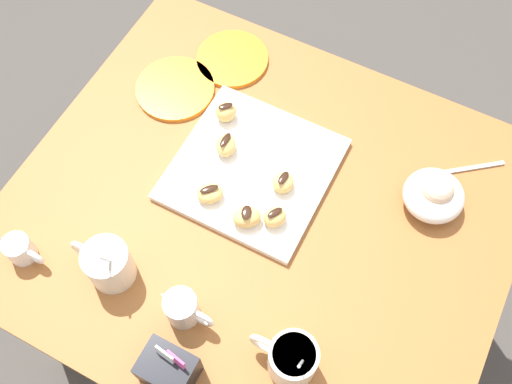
{
  "coord_description": "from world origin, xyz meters",
  "views": [
    {
      "loc": [
        -0.22,
        0.45,
        1.79
      ],
      "look_at": [
        0.02,
        -0.02,
        0.75
      ],
      "focal_mm": 41.45,
      "sensor_mm": 36.0,
      "label": 1
    }
  ],
  "objects_px": {
    "chocolate_sauce_pitcher": "(20,249)",
    "pastry_plate_square": "(253,169)",
    "beignet_4": "(226,112)",
    "cream_pitcher_white": "(183,308)",
    "saucer_orange_left": "(175,89)",
    "ice_cream_bowl": "(434,194)",
    "beignet_3": "(210,193)",
    "beignet_2": "(283,182)",
    "saucer_orange_right": "(232,59)",
    "coffee_mug_cream_left": "(291,359)",
    "beignet_1": "(247,217)",
    "dining_table": "(261,236)",
    "sugar_caddy": "(168,369)",
    "coffee_mug_cream_right": "(108,263)",
    "beignet_0": "(226,145)",
    "beignet_5": "(275,217)"
  },
  "relations": [
    {
      "from": "chocolate_sauce_pitcher",
      "to": "saucer_orange_right",
      "type": "bearing_deg",
      "value": -102.0
    },
    {
      "from": "pastry_plate_square",
      "to": "coffee_mug_cream_left",
      "type": "height_order",
      "value": "coffee_mug_cream_left"
    },
    {
      "from": "chocolate_sauce_pitcher",
      "to": "beignet_3",
      "type": "xyz_separation_m",
      "value": [
        -0.26,
        -0.26,
        0.0
      ]
    },
    {
      "from": "coffee_mug_cream_right",
      "to": "beignet_5",
      "type": "xyz_separation_m",
      "value": [
        -0.22,
        -0.23,
        -0.01
      ]
    },
    {
      "from": "dining_table",
      "to": "beignet_0",
      "type": "xyz_separation_m",
      "value": [
        0.12,
        -0.08,
        0.17
      ]
    },
    {
      "from": "chocolate_sauce_pitcher",
      "to": "beignet_3",
      "type": "height_order",
      "value": "chocolate_sauce_pitcher"
    },
    {
      "from": "dining_table",
      "to": "ice_cream_bowl",
      "type": "height_order",
      "value": "ice_cream_bowl"
    },
    {
      "from": "dining_table",
      "to": "ice_cream_bowl",
      "type": "xyz_separation_m",
      "value": [
        -0.29,
        -0.17,
        0.17
      ]
    },
    {
      "from": "beignet_4",
      "to": "beignet_1",
      "type": "bearing_deg",
      "value": 127.99
    },
    {
      "from": "saucer_orange_left",
      "to": "beignet_1",
      "type": "relative_size",
      "value": 3.14
    },
    {
      "from": "dining_table",
      "to": "beignet_0",
      "type": "height_order",
      "value": "beignet_0"
    },
    {
      "from": "coffee_mug_cream_right",
      "to": "beignet_1",
      "type": "distance_m",
      "value": 0.27
    },
    {
      "from": "pastry_plate_square",
      "to": "beignet_2",
      "type": "relative_size",
      "value": 6.62
    },
    {
      "from": "pastry_plate_square",
      "to": "saucer_orange_left",
      "type": "bearing_deg",
      "value": -22.73
    },
    {
      "from": "dining_table",
      "to": "sugar_caddy",
      "type": "height_order",
      "value": "sugar_caddy"
    },
    {
      "from": "cream_pitcher_white",
      "to": "beignet_2",
      "type": "height_order",
      "value": "cream_pitcher_white"
    },
    {
      "from": "dining_table",
      "to": "cream_pitcher_white",
      "type": "relative_size",
      "value": 9.27
    },
    {
      "from": "beignet_0",
      "to": "beignet_2",
      "type": "height_order",
      "value": "beignet_0"
    },
    {
      "from": "coffee_mug_cream_left",
      "to": "ice_cream_bowl",
      "type": "relative_size",
      "value": 1.19
    },
    {
      "from": "beignet_2",
      "to": "beignet_3",
      "type": "distance_m",
      "value": 0.15
    },
    {
      "from": "beignet_5",
      "to": "saucer_orange_left",
      "type": "bearing_deg",
      "value": -29.24
    },
    {
      "from": "cream_pitcher_white",
      "to": "beignet_3",
      "type": "relative_size",
      "value": 1.99
    },
    {
      "from": "sugar_caddy",
      "to": "ice_cream_bowl",
      "type": "height_order",
      "value": "sugar_caddy"
    },
    {
      "from": "beignet_4",
      "to": "cream_pitcher_white",
      "type": "bearing_deg",
      "value": 108.38
    },
    {
      "from": "saucer_orange_left",
      "to": "coffee_mug_cream_right",
      "type": "bearing_deg",
      "value": 105.33
    },
    {
      "from": "pastry_plate_square",
      "to": "ice_cream_bowl",
      "type": "bearing_deg",
      "value": -164.36
    },
    {
      "from": "dining_table",
      "to": "sugar_caddy",
      "type": "distance_m",
      "value": 0.39
    },
    {
      "from": "saucer_orange_left",
      "to": "ice_cream_bowl",
      "type": "bearing_deg",
      "value": 179.38
    },
    {
      "from": "cream_pitcher_white",
      "to": "saucer_orange_left",
      "type": "distance_m",
      "value": 0.51
    },
    {
      "from": "sugar_caddy",
      "to": "beignet_1",
      "type": "distance_m",
      "value": 0.31
    },
    {
      "from": "dining_table",
      "to": "chocolate_sauce_pitcher",
      "type": "distance_m",
      "value": 0.49
    },
    {
      "from": "saucer_orange_left",
      "to": "beignet_4",
      "type": "height_order",
      "value": "beignet_4"
    },
    {
      "from": "sugar_caddy",
      "to": "ice_cream_bowl",
      "type": "distance_m",
      "value": 0.59
    },
    {
      "from": "saucer_orange_left",
      "to": "beignet_2",
      "type": "xyz_separation_m",
      "value": [
        -0.32,
        0.12,
        0.03
      ]
    },
    {
      "from": "saucer_orange_right",
      "to": "beignet_2",
      "type": "relative_size",
      "value": 3.52
    },
    {
      "from": "coffee_mug_cream_left",
      "to": "saucer_orange_right",
      "type": "bearing_deg",
      "value": -53.15
    },
    {
      "from": "sugar_caddy",
      "to": "beignet_0",
      "type": "bearing_deg",
      "value": -73.5
    },
    {
      "from": "coffee_mug_cream_left",
      "to": "beignet_1",
      "type": "distance_m",
      "value": 0.28
    },
    {
      "from": "chocolate_sauce_pitcher",
      "to": "pastry_plate_square",
      "type": "bearing_deg",
      "value": -129.75
    },
    {
      "from": "chocolate_sauce_pitcher",
      "to": "beignet_3",
      "type": "distance_m",
      "value": 0.37
    },
    {
      "from": "pastry_plate_square",
      "to": "beignet_3",
      "type": "height_order",
      "value": "beignet_3"
    },
    {
      "from": "beignet_2",
      "to": "coffee_mug_cream_right",
      "type": "bearing_deg",
      "value": 55.79
    },
    {
      "from": "cream_pitcher_white",
      "to": "chocolate_sauce_pitcher",
      "type": "distance_m",
      "value": 0.33
    },
    {
      "from": "dining_table",
      "to": "beignet_2",
      "type": "height_order",
      "value": "beignet_2"
    },
    {
      "from": "chocolate_sauce_pitcher",
      "to": "beignet_5",
      "type": "xyz_separation_m",
      "value": [
        -0.39,
        -0.28,
        0.0
      ]
    },
    {
      "from": "coffee_mug_cream_left",
      "to": "coffee_mug_cream_right",
      "type": "relative_size",
      "value": 1.03
    },
    {
      "from": "sugar_caddy",
      "to": "saucer_orange_left",
      "type": "relative_size",
      "value": 0.61
    },
    {
      "from": "beignet_3",
      "to": "beignet_2",
      "type": "bearing_deg",
      "value": -143.54
    },
    {
      "from": "beignet_3",
      "to": "saucer_orange_right",
      "type": "bearing_deg",
      "value": -68.5
    },
    {
      "from": "coffee_mug_cream_left",
      "to": "chocolate_sauce_pitcher",
      "type": "distance_m",
      "value": 0.54
    }
  ]
}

